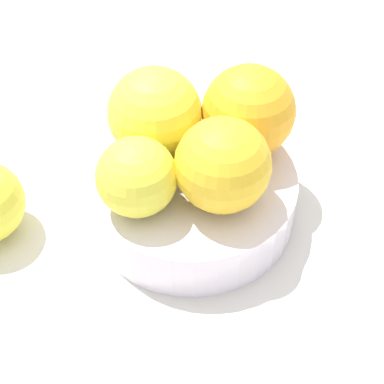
# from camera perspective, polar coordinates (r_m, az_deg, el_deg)

# --- Properties ---
(ground_plane) EXTENTS (1.10, 1.10, 0.02)m
(ground_plane) POSITION_cam_1_polar(r_m,az_deg,el_deg) (0.50, 0.00, -2.93)
(ground_plane) COLOR silver
(fruit_bowl) EXTENTS (0.17, 0.17, 0.05)m
(fruit_bowl) POSITION_cam_1_polar(r_m,az_deg,el_deg) (0.48, 0.00, -0.47)
(fruit_bowl) COLOR silver
(fruit_bowl) RESTS_ON ground_plane
(orange_in_bowl_0) EXTENTS (0.08, 0.08, 0.08)m
(orange_in_bowl_0) POSITION_cam_1_polar(r_m,az_deg,el_deg) (0.46, -3.71, 7.76)
(orange_in_bowl_0) COLOR yellow
(orange_in_bowl_0) RESTS_ON fruit_bowl
(orange_in_bowl_1) EXTENTS (0.08, 0.08, 0.08)m
(orange_in_bowl_1) POSITION_cam_1_polar(r_m,az_deg,el_deg) (0.47, 5.62, 7.96)
(orange_in_bowl_1) COLOR #F9A823
(orange_in_bowl_1) RESTS_ON fruit_bowl
(orange_in_bowl_2) EXTENTS (0.06, 0.06, 0.06)m
(orange_in_bowl_2) POSITION_cam_1_polar(r_m,az_deg,el_deg) (0.42, -5.51, 1.48)
(orange_in_bowl_2) COLOR yellow
(orange_in_bowl_2) RESTS_ON fruit_bowl
(orange_in_bowl_3) EXTENTS (0.07, 0.07, 0.07)m
(orange_in_bowl_3) POSITION_cam_1_polar(r_m,az_deg,el_deg) (0.42, 3.07, 2.66)
(orange_in_bowl_3) COLOR yellow
(orange_in_bowl_3) RESTS_ON fruit_bowl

